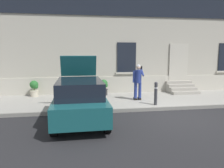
{
  "coord_description": "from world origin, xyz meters",
  "views": [
    {
      "loc": [
        -3.61,
        -7.5,
        2.42
      ],
      "look_at": [
        -2.16,
        1.6,
        1.1
      ],
      "focal_mm": 34.12,
      "sensor_mm": 36.0,
      "label": 1
    }
  ],
  "objects_px": {
    "bollard_near_person": "(156,92)",
    "planter_charcoal": "(104,87)",
    "person_on_phone": "(138,80)",
    "hatchback_car_teal": "(80,99)",
    "planter_cream": "(34,88)",
    "planter_terracotta": "(70,88)"
  },
  "relations": [
    {
      "from": "bollard_near_person",
      "to": "planter_charcoal",
      "type": "bearing_deg",
      "value": 127.18
    },
    {
      "from": "person_on_phone",
      "to": "planter_charcoal",
      "type": "height_order",
      "value": "person_on_phone"
    },
    {
      "from": "hatchback_car_teal",
      "to": "planter_charcoal",
      "type": "distance_m",
      "value": 4.1
    },
    {
      "from": "planter_cream",
      "to": "planter_charcoal",
      "type": "relative_size",
      "value": 1.0
    },
    {
      "from": "person_on_phone",
      "to": "planter_cream",
      "type": "distance_m",
      "value": 5.49
    },
    {
      "from": "person_on_phone",
      "to": "planter_cream",
      "type": "height_order",
      "value": "person_on_phone"
    },
    {
      "from": "planter_terracotta",
      "to": "person_on_phone",
      "type": "bearing_deg",
      "value": -22.03
    },
    {
      "from": "planter_charcoal",
      "to": "bollard_near_person",
      "type": "bearing_deg",
      "value": -52.82
    },
    {
      "from": "planter_charcoal",
      "to": "planter_cream",
      "type": "bearing_deg",
      "value": 177.51
    },
    {
      "from": "bollard_near_person",
      "to": "planter_terracotta",
      "type": "height_order",
      "value": "bollard_near_person"
    },
    {
      "from": "person_on_phone",
      "to": "planter_cream",
      "type": "relative_size",
      "value": 2.04
    },
    {
      "from": "hatchback_car_teal",
      "to": "planter_charcoal",
      "type": "height_order",
      "value": "hatchback_car_teal"
    },
    {
      "from": "planter_cream",
      "to": "planter_terracotta",
      "type": "height_order",
      "value": "same"
    },
    {
      "from": "bollard_near_person",
      "to": "planter_cream",
      "type": "height_order",
      "value": "bollard_near_person"
    },
    {
      "from": "person_on_phone",
      "to": "planter_terracotta",
      "type": "distance_m",
      "value": 3.64
    },
    {
      "from": "hatchback_car_teal",
      "to": "person_on_phone",
      "type": "bearing_deg",
      "value": 39.46
    },
    {
      "from": "hatchback_car_teal",
      "to": "planter_cream",
      "type": "distance_m",
      "value": 4.67
    },
    {
      "from": "hatchback_car_teal",
      "to": "person_on_phone",
      "type": "relative_size",
      "value": 2.33
    },
    {
      "from": "bollard_near_person",
      "to": "person_on_phone",
      "type": "relative_size",
      "value": 0.6
    },
    {
      "from": "planter_terracotta",
      "to": "planter_charcoal",
      "type": "xyz_separation_m",
      "value": [
        1.85,
        0.18,
        0.0
      ]
    },
    {
      "from": "bollard_near_person",
      "to": "hatchback_car_teal",
      "type": "bearing_deg",
      "value": -159.82
    },
    {
      "from": "bollard_near_person",
      "to": "planter_terracotta",
      "type": "bearing_deg",
      "value": 147.49
    }
  ]
}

